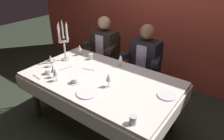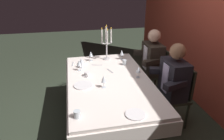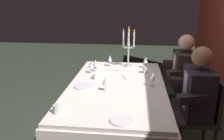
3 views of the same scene
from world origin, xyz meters
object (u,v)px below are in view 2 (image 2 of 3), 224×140
object	(u,v)px
candelabra	(107,44)
wine_glass_1	(122,53)
dining_table	(109,87)
water_tumbler_0	(77,114)
wine_glass_0	(79,63)
dinner_plate_0	(135,114)
wine_glass_3	(104,79)
wine_glass_4	(91,54)
seated_diner_1	(174,79)
dinner_plate_1	(83,85)
water_tumbler_1	(124,62)
coffee_cup_1	(87,74)
coffee_cup_0	(82,63)
seated_diner_0	(153,59)
wine_glass_5	(81,61)
wine_glass_2	(138,70)

from	to	relation	value
candelabra	wine_glass_1	world-z (taller)	candelabra
dining_table	water_tumbler_0	world-z (taller)	water_tumbler_0
wine_glass_0	dinner_plate_0	bearing A→B (deg)	22.21
wine_glass_3	wine_glass_4	distance (m)	0.94
wine_glass_4	seated_diner_1	bearing A→B (deg)	49.97
dinner_plate_0	wine_glass_4	world-z (taller)	wine_glass_4
dinner_plate_1	water_tumbler_1	bearing A→B (deg)	129.11
coffee_cup_1	wine_glass_4	bearing A→B (deg)	168.33
dining_table	wine_glass_3	distance (m)	0.33
dinner_plate_1	wine_glass_3	world-z (taller)	wine_glass_3
wine_glass_3	seated_diner_1	distance (m)	1.00
dinner_plate_1	coffee_cup_0	world-z (taller)	coffee_cup_0
dinner_plate_0	seated_diner_0	distance (m)	1.64
seated_diner_0	water_tumbler_1	bearing A→B (deg)	-72.27
wine_glass_3	wine_glass_5	world-z (taller)	same
wine_glass_1	coffee_cup_1	distance (m)	0.83
dinner_plate_1	water_tumbler_0	bearing A→B (deg)	-9.68
dinner_plate_1	wine_glass_4	size ratio (longest dim) A/B	1.50
dinner_plate_0	dinner_plate_1	bearing A→B (deg)	-146.80
wine_glass_0	seated_diner_1	distance (m)	1.37
dinner_plate_1	wine_glass_4	world-z (taller)	wine_glass_4
dinner_plate_1	dining_table	bearing A→B (deg)	106.49
dining_table	candelabra	bearing A→B (deg)	172.08
candelabra	wine_glass_2	xyz separation A→B (m)	(0.76, 0.30, -0.16)
water_tumbler_1	coffee_cup_0	xyz separation A→B (m)	(-0.14, -0.66, -0.01)
dining_table	wine_glass_2	distance (m)	0.47
wine_glass_5	seated_diner_0	size ratio (longest dim) A/B	0.13
wine_glass_5	seated_diner_0	world-z (taller)	seated_diner_0
coffee_cup_1	wine_glass_0	bearing A→B (deg)	-155.97
dinner_plate_0	dinner_plate_1	size ratio (longest dim) A/B	0.84
wine_glass_3	water_tumbler_1	xyz separation A→B (m)	(-0.66, 0.44, -0.07)
wine_glass_4	wine_glass_2	bearing A→B (deg)	37.28
dining_table	wine_glass_4	world-z (taller)	wine_glass_4
wine_glass_0	wine_glass_1	distance (m)	0.79
wine_glass_4	wine_glass_3	bearing A→B (deg)	3.60
candelabra	coffee_cup_1	bearing A→B (deg)	-33.79
candelabra	wine_glass_0	distance (m)	0.62
coffee_cup_0	wine_glass_0	bearing A→B (deg)	-12.62
seated_diner_0	coffee_cup_0	bearing A→B (deg)	-88.50
water_tumbler_1	seated_diner_0	distance (m)	0.58
dining_table	dinner_plate_0	size ratio (longest dim) A/B	9.35
candelabra	dinner_plate_0	xyz separation A→B (m)	(1.56, 0.01, -0.27)
wine_glass_2	wine_glass_0	bearing A→B (deg)	-116.99
coffee_cup_0	seated_diner_0	xyz separation A→B (m)	(-0.03, 1.21, -0.03)
dinner_plate_1	wine_glass_1	size ratio (longest dim) A/B	1.50
wine_glass_4	wine_glass_1	bearing A→B (deg)	85.96
wine_glass_5	water_tumbler_1	bearing A→B (deg)	88.94
wine_glass_5	wine_glass_4	bearing A→B (deg)	146.97
dinner_plate_0	wine_glass_2	size ratio (longest dim) A/B	1.26
wine_glass_2	coffee_cup_1	xyz separation A→B (m)	(-0.18, -0.69, -0.09)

